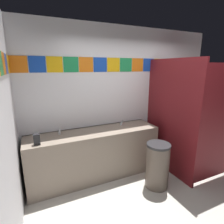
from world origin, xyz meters
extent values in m
plane|color=#B2ADA3|center=(0.00, 0.00, 0.00)|extent=(8.70, 8.70, 0.00)
cube|color=silver|center=(0.00, 1.51, 1.36)|extent=(3.96, 0.08, 2.73)
cube|color=orange|center=(-1.85, 1.46, 2.02)|extent=(0.25, 0.01, 0.25)
cube|color=#1947B7|center=(-1.58, 1.46, 2.02)|extent=(0.25, 0.01, 0.25)
cube|color=yellow|center=(-1.32, 1.46, 2.02)|extent=(0.25, 0.01, 0.25)
cube|color=#1E8C4C|center=(-1.06, 1.46, 2.02)|extent=(0.25, 0.01, 0.25)
cube|color=orange|center=(-0.79, 1.46, 2.02)|extent=(0.25, 0.01, 0.25)
cube|color=#1947B7|center=(-0.53, 1.46, 2.02)|extent=(0.25, 0.01, 0.25)
cube|color=yellow|center=(-0.26, 1.46, 2.02)|extent=(0.25, 0.01, 0.25)
cube|color=#1E8C4C|center=(0.00, 1.46, 2.02)|extent=(0.25, 0.01, 0.25)
cube|color=orange|center=(0.26, 1.46, 2.02)|extent=(0.25, 0.01, 0.25)
cube|color=#1947B7|center=(0.53, 1.46, 2.02)|extent=(0.25, 0.01, 0.25)
cube|color=yellow|center=(0.79, 1.46, 2.02)|extent=(0.25, 0.01, 0.25)
cube|color=#1E8C4C|center=(1.06, 1.46, 2.02)|extent=(0.25, 0.01, 0.25)
cube|color=orange|center=(1.32, 1.46, 2.02)|extent=(0.25, 0.01, 0.25)
cube|color=#1947B7|center=(1.58, 1.46, 2.02)|extent=(0.25, 0.01, 0.25)
cube|color=yellow|center=(1.85, 1.46, 2.02)|extent=(0.25, 0.01, 0.25)
cube|color=#1E8C4C|center=(-1.97, 0.53, 2.02)|extent=(0.01, 0.25, 0.25)
cube|color=orange|center=(-1.97, 0.80, 2.02)|extent=(0.01, 0.25, 0.25)
cube|color=#1947B7|center=(-1.97, 1.07, 2.02)|extent=(0.01, 0.25, 0.25)
cube|color=yellow|center=(-1.97, 1.34, 2.02)|extent=(0.01, 0.25, 0.25)
cube|color=gray|center=(-0.76, 1.18, 0.44)|extent=(2.33, 0.59, 0.88)
cube|color=gray|center=(-0.76, 1.46, 0.84)|extent=(2.33, 0.03, 0.08)
cylinder|color=white|center=(-1.35, 1.15, 0.82)|extent=(0.34, 0.34, 0.10)
cylinder|color=white|center=(-0.18, 1.15, 0.82)|extent=(0.34, 0.34, 0.10)
cylinder|color=silver|center=(-1.35, 1.29, 0.90)|extent=(0.04, 0.04, 0.05)
cylinder|color=silver|center=(-1.35, 1.24, 0.97)|extent=(0.02, 0.06, 0.09)
cylinder|color=silver|center=(-0.18, 1.29, 0.90)|extent=(0.04, 0.04, 0.05)
cylinder|color=silver|center=(-0.18, 1.24, 0.97)|extent=(0.02, 0.06, 0.09)
cube|color=black|center=(-1.71, 1.00, 0.96)|extent=(0.09, 0.07, 0.16)
cylinder|color=black|center=(-1.71, 0.96, 0.90)|extent=(0.02, 0.02, 0.03)
cube|color=maroon|center=(0.59, 0.81, 1.06)|extent=(0.04, 1.32, 2.13)
cube|color=maroon|center=(1.04, 0.17, 1.06)|extent=(0.90, 0.04, 1.96)
cylinder|color=silver|center=(0.61, 0.17, 1.17)|extent=(0.02, 0.02, 0.10)
cylinder|color=white|center=(1.17, 0.97, 0.20)|extent=(0.38, 0.38, 0.40)
torus|color=white|center=(1.17, 0.97, 0.42)|extent=(0.39, 0.39, 0.05)
cube|color=white|center=(1.17, 1.18, 0.57)|extent=(0.34, 0.17, 0.34)
cylinder|color=brown|center=(0.08, 0.46, 0.37)|extent=(0.38, 0.38, 0.73)
cylinder|color=#262628|center=(0.08, 0.46, 0.75)|extent=(0.39, 0.39, 0.04)
camera|label=1|loc=(-1.73, -1.66, 1.98)|focal=28.79mm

